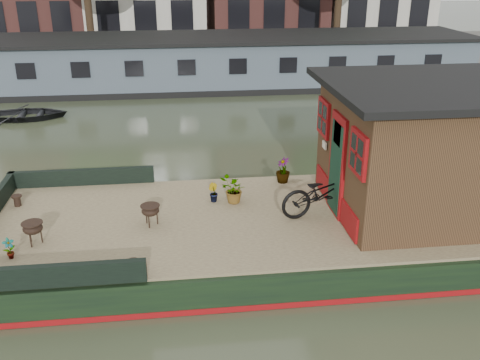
{
  "coord_description": "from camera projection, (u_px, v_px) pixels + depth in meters",
  "views": [
    {
      "loc": [
        -2.44,
        -8.85,
        5.1
      ],
      "look_at": [
        -1.31,
        0.5,
        1.19
      ],
      "focal_mm": 40.0,
      "sensor_mm": 36.0,
      "label": 1
    }
  ],
  "objects": [
    {
      "name": "quay",
      "position": [
        220.0,
        51.0,
        28.96
      ],
      "size": [
        60.0,
        6.0,
        0.9
      ],
      "primitive_type": "cube",
      "color": "#47443F",
      "rests_on": "ground"
    },
    {
      "name": "bollard_stbd",
      "position": [
        134.0,
        267.0,
        8.13
      ],
      "size": [
        0.19,
        0.19,
        0.22
      ],
      "primitive_type": "cylinder",
      "color": "black",
      "rests_on": "houseboat_deck"
    },
    {
      "name": "potted_plant_b",
      "position": [
        213.0,
        193.0,
        10.51
      ],
      "size": [
        0.25,
        0.26,
        0.37
      ],
      "primitive_type": "imported",
      "rotation": [
        0.0,
        0.0,
        2.2
      ],
      "color": "brown",
      "rests_on": "houseboat_deck"
    },
    {
      "name": "ground",
      "position": [
        310.0,
        243.0,
        10.34
      ],
      "size": [
        120.0,
        120.0,
        0.0
      ],
      "primitive_type": "plane",
      "color": "#2C3521",
      "rests_on": "ground"
    },
    {
      "name": "bicycle",
      "position": [
        324.0,
        192.0,
        9.88
      ],
      "size": [
        1.79,
        0.95,
        0.89
      ],
      "primitive_type": "imported",
      "rotation": [
        0.0,
        0.0,
        1.79
      ],
      "color": "black",
      "rests_on": "houseboat_deck"
    },
    {
      "name": "potted_plant_d",
      "position": [
        283.0,
        170.0,
        11.39
      ],
      "size": [
        0.38,
        0.38,
        0.55
      ],
      "primitive_type": "imported",
      "rotation": [
        0.0,
        0.0,
        4.99
      ],
      "color": "brown",
      "rests_on": "houseboat_deck"
    },
    {
      "name": "brazier_front",
      "position": [
        34.0,
        233.0,
        8.93
      ],
      "size": [
        0.47,
        0.47,
        0.4
      ],
      "primitive_type": null,
      "rotation": [
        0.0,
        0.0,
        -0.3
      ],
      "color": "black",
      "rests_on": "houseboat_deck"
    },
    {
      "name": "houseboat_deck",
      "position": [
        312.0,
        214.0,
        10.1
      ],
      "size": [
        11.8,
        3.8,
        0.05
      ],
      "primitive_type": "cube",
      "color": "#968A5D",
      "rests_on": "houseboat_hull"
    },
    {
      "name": "dinghy",
      "position": [
        26.0,
        110.0,
        18.28
      ],
      "size": [
        2.78,
        2.01,
        0.57
      ],
      "primitive_type": "imported",
      "rotation": [
        0.0,
        0.0,
        1.59
      ],
      "color": "black",
      "rests_on": "ground"
    },
    {
      "name": "potted_plant_c",
      "position": [
        233.0,
        190.0,
        10.41
      ],
      "size": [
        0.65,
        0.64,
        0.54
      ],
      "primitive_type": "imported",
      "rotation": [
        0.0,
        0.0,
        3.87
      ],
      "color": "#AF5232",
      "rests_on": "houseboat_deck"
    },
    {
      "name": "houseboat_hull",
      "position": [
        242.0,
        235.0,
        10.08
      ],
      "size": [
        14.01,
        4.02,
        0.6
      ],
      "color": "black",
      "rests_on": "ground"
    },
    {
      "name": "far_houseboat",
      "position": [
        232.0,
        63.0,
        22.8
      ],
      "size": [
        20.4,
        4.4,
        2.11
      ],
      "color": "#414E57",
      "rests_on": "ground"
    },
    {
      "name": "cabin",
      "position": [
        431.0,
        147.0,
        9.86
      ],
      "size": [
        4.0,
        3.5,
        2.42
      ],
      "color": "black",
      "rests_on": "houseboat_deck"
    },
    {
      "name": "bollard_port",
      "position": [
        17.0,
        201.0,
        10.34
      ],
      "size": [
        0.19,
        0.19,
        0.22
      ],
      "primitive_type": "cylinder",
      "color": "black",
      "rests_on": "houseboat_deck"
    },
    {
      "name": "potted_plant_a",
      "position": [
        9.0,
        249.0,
        8.5
      ],
      "size": [
        0.23,
        0.21,
        0.36
      ],
      "primitive_type": "imported",
      "rotation": [
        0.0,
        0.0,
        0.6
      ],
      "color": "#9C452C",
      "rests_on": "houseboat_deck"
    },
    {
      "name": "bow_bulwark",
      "position": [
        33.0,
        219.0,
        9.46
      ],
      "size": [
        3.0,
        4.0,
        0.35
      ],
      "color": "black",
      "rests_on": "houseboat_deck"
    },
    {
      "name": "brazier_rear",
      "position": [
        151.0,
        215.0,
        9.56
      ],
      "size": [
        0.46,
        0.46,
        0.4
      ],
      "primitive_type": null,
      "rotation": [
        0.0,
        0.0,
        -0.31
      ],
      "color": "black",
      "rests_on": "houseboat_deck"
    }
  ]
}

